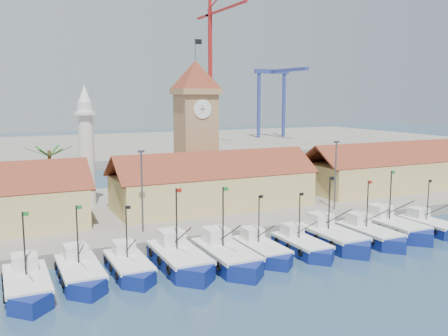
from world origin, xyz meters
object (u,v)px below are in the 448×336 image
clock_tower (196,127)px  boat_0 (27,287)px  boat_5 (262,251)px  minaret (87,145)px

clock_tower → boat_0: bearing=-136.0°
boat_5 → minaret: 29.95m
boat_0 → boat_5: 22.31m
boat_5 → clock_tower: bearing=84.4°
boat_0 → clock_tower: 36.02m
boat_5 → boat_0: bearing=-179.4°
boat_0 → minaret: minaret is taller
boat_5 → clock_tower: 26.22m
boat_0 → minaret: (9.60, 25.80, 8.98)m
boat_5 → minaret: size_ratio=0.55×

